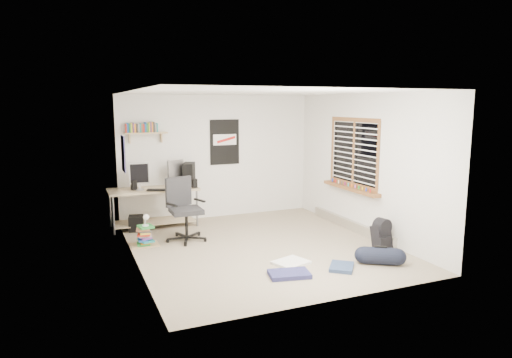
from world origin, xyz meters
name	(u,v)px	position (x,y,z in m)	size (l,w,h in m)	color
floor	(261,247)	(0.00, 0.00, -0.01)	(4.00, 4.50, 0.01)	gray
ceiling	(261,92)	(0.00, 0.00, 2.50)	(4.00, 4.50, 0.01)	white
back_wall	(218,157)	(0.00, 2.25, 1.25)	(4.00, 0.01, 2.50)	silver
left_wall	(133,179)	(-2.00, 0.00, 1.25)	(0.01, 4.50, 2.50)	silver
right_wall	(365,165)	(2.00, 0.00, 1.25)	(0.01, 4.50, 2.50)	silver
desk	(154,208)	(-1.39, 1.95, 0.36)	(1.66, 0.72, 0.76)	#CABE8C
monitor_left	(139,179)	(-1.65, 1.87, 0.95)	(0.36, 0.09, 0.40)	#A1A0A5
monitor_right	(176,176)	(-0.94, 1.97, 0.96)	(0.36, 0.09, 0.40)	#A2A3A7
pc_tower	(189,174)	(-0.67, 2.00, 0.97)	(0.20, 0.41, 0.43)	black
keyboard	(158,190)	(-1.35, 1.65, 0.76)	(0.39, 0.14, 0.02)	black
speaker_left	(134,185)	(-1.75, 1.86, 0.84)	(0.09, 0.09, 0.18)	black
speaker_right	(194,183)	(-0.66, 1.65, 0.84)	(0.08, 0.08, 0.17)	black
office_chair	(186,213)	(-1.03, 0.83, 0.49)	(0.71, 0.71, 1.09)	#252527
wall_shelf	(146,133)	(-1.45, 2.14, 1.78)	(0.80, 0.22, 0.24)	tan
poster_back_wall	(225,142)	(0.15, 2.23, 1.55)	(0.62, 0.03, 0.92)	black
poster_left_wall	(123,154)	(-1.99, 1.20, 1.50)	(0.02, 0.42, 0.60)	navy
window	(353,152)	(1.95, 0.30, 1.45)	(0.10, 1.50, 1.26)	brown
baseboard_heater	(351,225)	(1.96, 0.30, 0.09)	(0.08, 2.50, 0.18)	#B7B2A8
backpack	(381,237)	(1.75, -0.86, 0.20)	(0.30, 0.24, 0.40)	black
duffel_bag	(380,255)	(1.28, -1.44, 0.14)	(0.25, 0.25, 0.50)	black
tshirt	(291,263)	(0.08, -0.92, 0.02)	(0.47, 0.40, 0.04)	silver
jeans_a	(289,274)	(-0.16, -1.34, 0.03)	(0.55, 0.35, 0.06)	navy
jeans_b	(342,267)	(0.66, -1.38, 0.03)	(0.42, 0.32, 0.05)	navy
book_stack	(145,236)	(-1.75, 0.82, 0.15)	(0.49, 0.40, 0.33)	olive
desk_lamp	(145,223)	(-1.73, 0.80, 0.38)	(0.11, 0.18, 0.18)	white
subwoofer	(136,223)	(-1.75, 1.77, 0.14)	(0.26, 0.26, 0.29)	black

